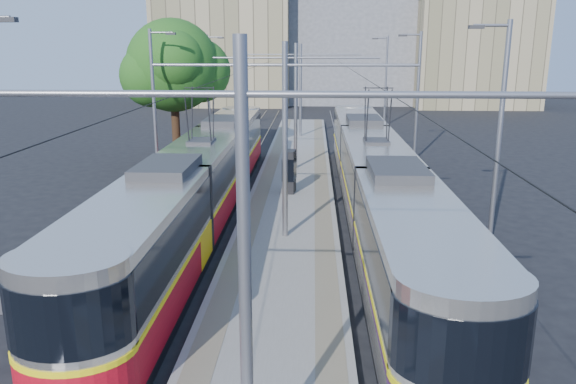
{
  "coord_description": "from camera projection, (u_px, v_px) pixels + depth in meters",
  "views": [
    {
      "loc": [
        0.99,
        -11.75,
        7.14
      ],
      "look_at": [
        0.04,
        9.46,
        1.6
      ],
      "focal_mm": 35.0,
      "sensor_mm": 36.0,
      "label": 1
    }
  ],
  "objects": [
    {
      "name": "building_left",
      "position": [
        226.0,
        43.0,
        69.73
      ],
      "size": [
        16.32,
        12.24,
        14.98
      ],
      "color": "tan",
      "rests_on": "ground"
    },
    {
      "name": "building_centre",
      "position": [
        352.0,
        47.0,
        73.03
      ],
      "size": [
        18.36,
        14.28,
        13.98
      ],
      "color": "gray",
      "rests_on": "ground"
    },
    {
      "name": "tactile_strip_left",
      "position": [
        266.0,
        179.0,
        29.62
      ],
      "size": [
        0.7,
        50.0,
        0.01
      ],
      "primitive_type": "cube",
      "color": "gray",
      "rests_on": "platform"
    },
    {
      "name": "building_right",
      "position": [
        473.0,
        52.0,
        66.77
      ],
      "size": [
        14.28,
        10.2,
        12.86
      ],
      "color": "tan",
      "rests_on": "ground"
    },
    {
      "name": "tactile_strip_right",
      "position": [
        321.0,
        180.0,
        29.49
      ],
      "size": [
        0.7,
        50.0,
        0.01
      ],
      "primitive_type": "cube",
      "color": "gray",
      "rests_on": "platform"
    },
    {
      "name": "ground",
      "position": [
        268.0,
        359.0,
        13.2
      ],
      "size": [
        160.0,
        160.0,
        0.0
      ],
      "primitive_type": "plane",
      "color": "black",
      "rests_on": "ground"
    },
    {
      "name": "tram_left",
      "position": [
        203.0,
        180.0,
        23.51
      ],
      "size": [
        2.43,
        28.09,
        5.5
      ],
      "color": "black",
      "rests_on": "ground"
    },
    {
      "name": "tram_right",
      "position": [
        375.0,
        176.0,
        23.44
      ],
      "size": [
        2.43,
        29.92,
        5.5
      ],
      "color": "black",
      "rests_on": "ground"
    },
    {
      "name": "tree",
      "position": [
        180.0,
        67.0,
        33.4
      ],
      "size": [
        6.01,
        5.56,
        8.74
      ],
      "color": "#382314",
      "rests_on": "ground"
    },
    {
      "name": "rails",
      "position": [
        294.0,
        185.0,
        29.63
      ],
      "size": [
        8.71,
        70.0,
        0.03
      ],
      "color": "gray",
      "rests_on": "ground"
    },
    {
      "name": "shelter",
      "position": [
        289.0,
        171.0,
        26.78
      ],
      "size": [
        0.67,
        0.98,
        2.04
      ],
      "rotation": [
        0.0,
        0.0,
        -0.11
      ],
      "color": "black",
      "rests_on": "platform"
    },
    {
      "name": "platform",
      "position": [
        294.0,
        183.0,
        29.6
      ],
      "size": [
        4.0,
        50.0,
        0.3
      ],
      "primitive_type": "cube",
      "color": "gray",
      "rests_on": "ground"
    },
    {
      "name": "catenary",
      "position": [
        292.0,
        105.0,
        25.74
      ],
      "size": [
        9.2,
        70.0,
        7.0
      ],
      "color": "gray",
      "rests_on": "platform"
    },
    {
      "name": "street_lamps",
      "position": [
        296.0,
        99.0,
        32.44
      ],
      "size": [
        15.18,
        38.22,
        8.0
      ],
      "color": "gray",
      "rests_on": "ground"
    }
  ]
}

